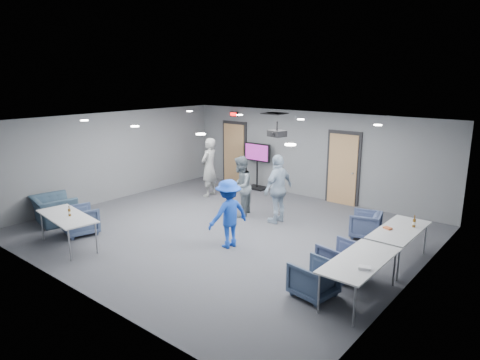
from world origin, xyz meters
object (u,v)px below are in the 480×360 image
Objects in this scene: chair_front_a at (81,220)px; bottle_right at (414,223)px; table_right_b at (360,262)px; chair_right_a at (365,225)px; tv_stand at (257,163)px; person_d at (228,214)px; person_b at (240,186)px; chair_right_c at (314,279)px; table_right_a at (399,231)px; projector at (277,133)px; person_c at (278,189)px; chair_front_b at (54,210)px; person_a at (209,167)px; bottle_front at (69,212)px; table_front_left at (67,217)px; chair_right_b at (340,259)px.

bottle_right reaches higher than chair_front_a.
bottle_right is (0.18, 2.20, 0.14)m from table_right_b.
tv_stand is at bearing -127.42° from chair_right_a.
person_b is at bearing -134.00° from person_d.
person_b is 1.07× the size of person_d.
tv_stand reaches higher than bottle_right.
chair_right_c is at bearing -6.74° from chair_right_a.
person_b is at bearing 85.92° from table_right_a.
chair_right_c is 0.39× the size of table_right_a.
person_c is at bearing 129.88° from projector.
person_b is 1.51× the size of chair_front_b.
chair_front_b reaches higher than chair_right_a.
person_a is 6.59m from table_right_a.
chair_front_a is 1.70× the size of projector.
person_a is at bearing 95.60° from bottle_front.
person_c is 0.98× the size of table_right_b.
chair_right_a is (2.25, 0.40, -0.59)m from person_c.
table_right_a is 0.97× the size of table_front_left.
chair_right_a is (3.34, 0.62, -0.51)m from person_b.
bottle_right is (3.53, -0.23, -0.08)m from person_c.
person_c is at bearing 78.42° from person_b.
table_right_a is 7.74× the size of bottle_front.
person_a is 1.04× the size of table_right_a.
person_b is 4.63m from chair_right_c.
projector reaches higher than person_c.
chair_right_b is at bearing -152.87° from chair_front_b.
bottle_front is at bearing -60.49° from chair_right_a.
table_right_b is (6.55, 1.33, 0.34)m from chair_front_a.
bottle_front is (-5.32, -2.51, 0.48)m from chair_right_b.
person_d is 6.68× the size of bottle_front.
chair_right_c is at bearing 23.54° from table_front_left.
bottle_right reaches higher than table_right_b.
person_a is at bearing -137.23° from person_b.
table_right_b is at bearing -39.58° from tv_stand.
bottle_right is at bearing -31.29° from table_right_a.
tv_stand reaches higher than chair_front_b.
table_right_a is at bearing 70.43° from person_a.
table_right_a is (3.35, -0.53, -0.22)m from person_c.
chair_right_b is at bearing 25.26° from bottle_front.
bottle_right is 6.56m from tv_stand.
chair_right_c is 2.78m from bottle_right.
projector is at bearing -132.28° from chair_front_b.
person_b is 4.45m from table_right_a.
table_right_a is at bearing 35.08° from chair_right_a.
chair_right_c is at bearing -30.63° from projector.
tv_stand is at bearing -174.72° from person_b.
chair_right_b is 0.96× the size of chair_front_a.
person_d is 3.91m from bottle_right.
person_c reaches higher than table_right_b.
person_a is 7.37× the size of bottle_right.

